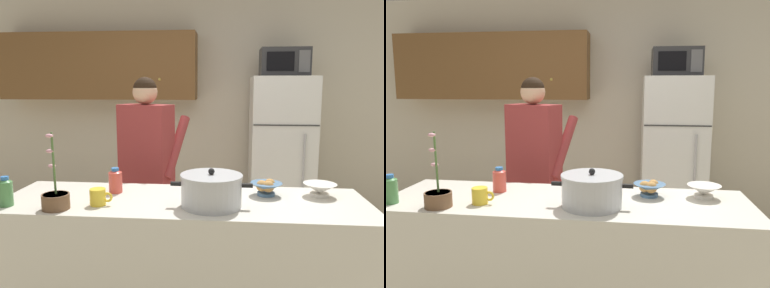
{
  "view_description": "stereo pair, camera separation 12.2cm",
  "coord_description": "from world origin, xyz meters",
  "views": [
    {
      "loc": [
        0.26,
        -2.15,
        1.59
      ],
      "look_at": [
        0.0,
        0.55,
        1.17
      ],
      "focal_mm": 35.27,
      "sensor_mm": 36.0,
      "label": 1
    },
    {
      "loc": [
        0.38,
        -2.14,
        1.59
      ],
      "look_at": [
        0.0,
        0.55,
        1.17
      ],
      "focal_mm": 35.27,
      "sensor_mm": 36.0,
      "label": 2
    }
  ],
  "objects": [
    {
      "name": "potted_orchid",
      "position": [
        -0.68,
        -0.24,
        0.98
      ],
      "size": [
        0.15,
        0.15,
        0.43
      ],
      "color": "brown",
      "rests_on": "kitchen_island"
    },
    {
      "name": "bottle_mid_counter",
      "position": [
        -0.98,
        -0.21,
        1.0
      ],
      "size": [
        0.08,
        0.08,
        0.17
      ],
      "color": "#4C8C4C",
      "rests_on": "kitchen_island"
    },
    {
      "name": "back_wall_unit",
      "position": [
        -0.27,
        2.25,
        1.41
      ],
      "size": [
        6.0,
        0.48,
        2.6
      ],
      "color": "beige",
      "rests_on": "ground"
    },
    {
      "name": "refrigerator",
      "position": [
        0.82,
        1.85,
        0.84
      ],
      "size": [
        0.64,
        0.68,
        1.68
      ],
      "color": "white",
      "rests_on": "ground"
    },
    {
      "name": "bread_bowl",
      "position": [
        0.5,
        0.13,
        0.97
      ],
      "size": [
        0.19,
        0.19,
        0.1
      ],
      "color": "#4C7299",
      "rests_on": "kitchen_island"
    },
    {
      "name": "person_near_pot",
      "position": [
        -0.39,
        0.78,
        1.04
      ],
      "size": [
        0.6,
        0.55,
        1.66
      ],
      "color": "black",
      "rests_on": "ground"
    },
    {
      "name": "empty_bowl",
      "position": [
        0.82,
        0.15,
        0.97
      ],
      "size": [
        0.2,
        0.2,
        0.08
      ],
      "color": "white",
      "rests_on": "kitchen_island"
    },
    {
      "name": "microwave",
      "position": [
        0.82,
        1.83,
        1.82
      ],
      "size": [
        0.48,
        0.37,
        0.28
      ],
      "color": "#2D2D30",
      "rests_on": "refrigerator"
    },
    {
      "name": "cooking_pot",
      "position": [
        0.17,
        -0.11,
        1.01
      ],
      "size": [
        0.46,
        0.35,
        0.22
      ],
      "color": "silver",
      "rests_on": "kitchen_island"
    },
    {
      "name": "coffee_mug",
      "position": [
        -0.47,
        -0.15,
        0.97
      ],
      "size": [
        0.13,
        0.09,
        0.1
      ],
      "color": "yellow",
      "rests_on": "kitchen_island"
    },
    {
      "name": "bottle_near_edge",
      "position": [
        -0.45,
        0.11,
        1.0
      ],
      "size": [
        0.08,
        0.08,
        0.16
      ],
      "color": "#D84C3F",
      "rests_on": "kitchen_island"
    },
    {
      "name": "kitchen_island",
      "position": [
        0.0,
        0.0,
        0.46
      ],
      "size": [
        2.17,
        0.68,
        0.92
      ],
      "primitive_type": "cube",
      "color": "silver",
      "rests_on": "ground"
    }
  ]
}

